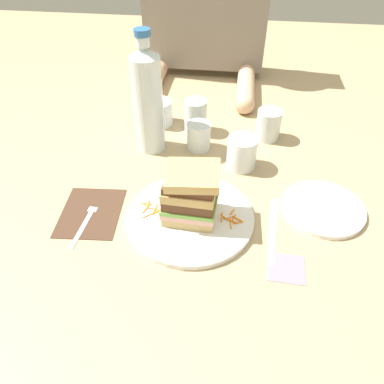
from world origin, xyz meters
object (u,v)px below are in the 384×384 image
(fork, at_px, (87,218))
(empty_tumbler_1, at_px, (199,136))
(napkin_dark, at_px, (91,212))
(knife, at_px, (273,232))
(sandwich, at_px, (191,194))
(side_plate, at_px, (323,208))
(empty_tumbler_2, at_px, (159,112))
(empty_tumbler_3, at_px, (195,116))
(empty_tumbler_0, at_px, (268,125))
(napkin_pink, at_px, (286,268))
(juice_glass, at_px, (242,154))
(main_plate, at_px, (190,217))
(water_bottle, at_px, (148,100))

(fork, xyz_separation_m, empty_tumbler_1, (0.21, 0.31, 0.03))
(napkin_dark, xyz_separation_m, knife, (0.41, -0.01, 0.00))
(sandwich, height_order, side_plate, sandwich)
(empty_tumbler_1, bearing_deg, empty_tumbler_2, 138.64)
(knife, height_order, empty_tumbler_3, empty_tumbler_3)
(empty_tumbler_0, height_order, napkin_pink, empty_tumbler_0)
(knife, relative_size, juice_glass, 2.38)
(side_plate, bearing_deg, empty_tumbler_3, 137.67)
(main_plate, xyz_separation_m, empty_tumbler_3, (-0.03, 0.37, 0.04))
(empty_tumbler_0, relative_size, napkin_pink, 1.19)
(napkin_pink, bearing_deg, empty_tumbler_1, 119.19)
(main_plate, relative_size, napkin_pink, 3.90)
(main_plate, xyz_separation_m, napkin_dark, (-0.23, -0.01, -0.01))
(empty_tumbler_3, relative_size, side_plate, 0.52)
(empty_tumbler_1, relative_size, empty_tumbler_3, 0.78)
(empty_tumbler_3, bearing_deg, side_plate, -42.33)
(fork, bearing_deg, empty_tumbler_3, 64.29)
(napkin_dark, height_order, empty_tumbler_2, empty_tumbler_2)
(empty_tumbler_0, bearing_deg, fork, -135.95)
(empty_tumbler_0, height_order, empty_tumbler_1, empty_tumbler_0)
(main_plate, relative_size, empty_tumbler_2, 3.56)
(empty_tumbler_2, bearing_deg, main_plate, -69.63)
(side_plate, bearing_deg, empty_tumbler_0, 112.46)
(napkin_dark, xyz_separation_m, empty_tumbler_1, (0.21, 0.29, 0.04))
(empty_tumbler_1, distance_m, empty_tumbler_2, 0.18)
(main_plate, relative_size, juice_glass, 3.35)
(empty_tumbler_3, distance_m, napkin_pink, 0.54)
(empty_tumbler_3, relative_size, napkin_pink, 1.35)
(empty_tumbler_0, relative_size, empty_tumbler_3, 0.89)
(napkin_dark, distance_m, fork, 0.02)
(empty_tumbler_1, bearing_deg, water_bottle, -173.97)
(napkin_dark, height_order, empty_tumbler_0, empty_tumbler_0)
(empty_tumbler_3, xyz_separation_m, side_plate, (0.33, -0.30, -0.04))
(juice_glass, distance_m, side_plate, 0.24)
(fork, distance_m, water_bottle, 0.34)
(main_plate, bearing_deg, empty_tumbler_0, 63.77)
(fork, xyz_separation_m, knife, (0.41, 0.02, -0.00))
(empty_tumbler_1, bearing_deg, juice_glass, -30.34)
(knife, bearing_deg, empty_tumbler_2, 128.43)
(napkin_dark, xyz_separation_m, empty_tumbler_0, (0.40, 0.37, 0.04))
(empty_tumbler_3, bearing_deg, empty_tumbler_1, -77.29)
(empty_tumbler_1, xyz_separation_m, empty_tumbler_2, (-0.13, 0.12, -0.00))
(empty_tumbler_2, bearing_deg, empty_tumbler_3, -14.50)
(sandwich, xyz_separation_m, water_bottle, (-0.15, 0.27, 0.07))
(fork, bearing_deg, sandwich, 8.17)
(napkin_dark, distance_m, side_plate, 0.53)
(sandwich, relative_size, napkin_dark, 0.77)
(napkin_pink, bearing_deg, fork, 169.83)
(juice_glass, relative_size, napkin_pink, 1.17)
(main_plate, distance_m, juice_glass, 0.24)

